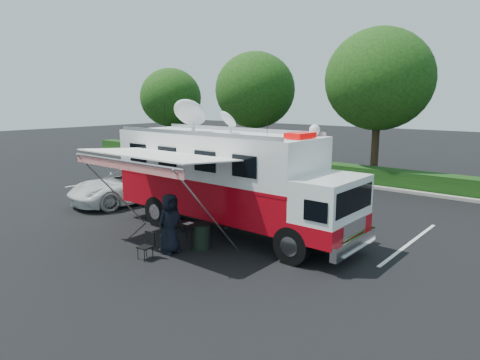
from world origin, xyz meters
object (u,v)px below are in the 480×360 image
(command_truck, at_px, (229,179))
(white_suv, at_px, (131,201))
(folding_table, at_px, (188,225))
(trash_bin, at_px, (202,236))

(command_truck, relative_size, white_suv, 1.70)
(command_truck, xyz_separation_m, folding_table, (-0.01, -2.07, -1.26))
(folding_table, xyz_separation_m, trash_bin, (0.50, 0.13, -0.30))
(trash_bin, bearing_deg, folding_table, -165.06)
(command_truck, distance_m, folding_table, 2.42)
(white_suv, bearing_deg, command_truck, 3.06)
(white_suv, relative_size, trash_bin, 6.59)
(command_truck, height_order, white_suv, command_truck)
(white_suv, relative_size, folding_table, 6.06)
(command_truck, relative_size, folding_table, 10.31)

